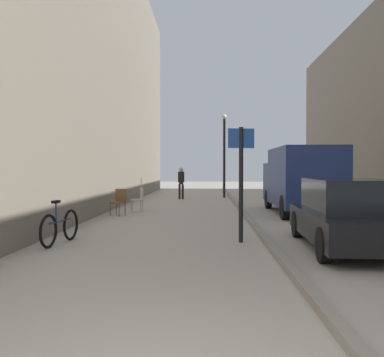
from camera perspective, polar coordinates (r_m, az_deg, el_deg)
The scene contains 11 objects.
ground_plane at distance 15.07m, azimuth 1.09°, elevation -5.03°, with size 80.00×80.00×0.00m, color #A8A093.
building_facade_left at distance 16.55m, azimuth -17.61°, elevation 17.61°, with size 2.92×40.00×12.66m, color gray.
kerb_strip at distance 15.12m, azimuth 7.11°, elevation -4.79°, with size 0.16×40.00×0.12m, color gray.
pedestrian_main_foreground at distance 23.36m, azimuth -1.45°, elevation -0.31°, with size 0.34×0.23×1.73m.
delivery_van at distance 16.35m, azimuth 14.24°, elevation -0.03°, with size 2.09×5.48×2.41m.
parked_car at distance 9.53m, azimuth 20.07°, elevation -4.51°, with size 1.99×4.27×1.45m.
street_sign_post at distance 9.75m, azimuth 6.51°, elevation 0.60°, with size 0.60×0.12×2.60m.
lamp_post at distance 24.66m, azimuth 4.29°, elevation 3.77°, with size 0.28×0.28×4.76m.
bicycle_leaning at distance 9.97m, azimuth -17.08°, elevation -6.15°, with size 0.29×1.76×0.98m.
cafe_chair_near_window at distance 15.52m, azimuth -9.63°, elevation -2.84°, with size 0.58×0.58×0.94m.
cafe_chair_by_doorway at distance 16.74m, azimuth -7.03°, elevation -2.53°, with size 0.57×0.57×0.94m.
Camera 1 is at (0.25, -2.97, 1.67)m, focal length 40.26 mm.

